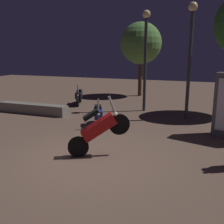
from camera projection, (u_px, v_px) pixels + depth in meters
ground_plane at (92, 157)px, 7.05m from camera, size 40.00×40.00×0.00m
motorcycle_red_foreground at (99, 129)px, 7.00m from camera, size 1.51×0.87×1.63m
motorcycle_black_parked_left at (79, 96)px, 14.07m from camera, size 0.68×1.59×1.11m
motorcycle_blue_parked_right at (98, 115)px, 9.91m from camera, size 0.80×1.54×1.11m
streetlamp_near at (190, 46)px, 10.48m from camera, size 0.36×0.36×4.62m
streetlamp_far at (146, 48)px, 12.00m from camera, size 0.36×0.36×4.55m
tree_center_bg at (141, 43)px, 16.23m from camera, size 2.55×2.55×4.53m
planter_wall_low at (33, 109)px, 12.01m from camera, size 3.37×0.50×0.45m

